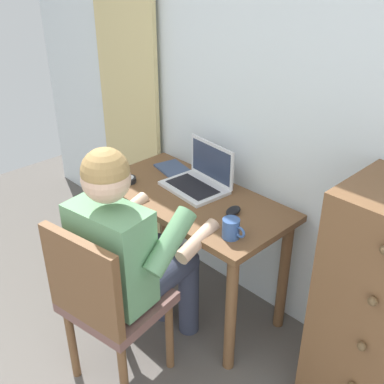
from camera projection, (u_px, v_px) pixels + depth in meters
name	position (u px, v px, depth m)	size (l,w,h in m)	color
wall_back	(304.00, 101.00, 2.17)	(4.80, 0.05, 2.50)	silver
curtain_panel	(127.00, 80.00, 2.99)	(0.58, 0.03, 2.23)	#CCB77A
desk	(192.00, 216.00, 2.52)	(1.07, 0.54, 0.72)	brown
chair	(106.00, 301.00, 2.06)	(0.48, 0.46, 0.89)	brown
person_seated	(132.00, 248.00, 2.11)	(0.59, 0.63, 1.21)	#33384C
laptop	(200.00, 179.00, 2.53)	(0.36, 0.28, 0.24)	silver
computer_mouse	(233.00, 211.00, 2.30)	(0.06, 0.10, 0.03)	black
desk_clock	(128.00, 180.00, 2.60)	(0.09, 0.09, 0.03)	black
notebook_pad	(173.00, 169.00, 2.74)	(0.21, 0.15, 0.01)	#3D4C6B
coffee_mug	(232.00, 229.00, 2.10)	(0.12, 0.08, 0.09)	#33518C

